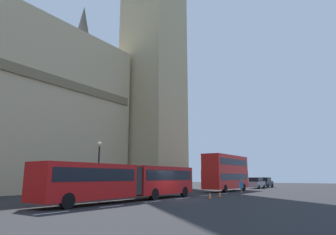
{
  "coord_description": "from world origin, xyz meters",
  "views": [
    {
      "loc": [
        -22.48,
        -14.9,
        1.96
      ],
      "look_at": [
        5.06,
        4.01,
        8.71
      ],
      "focal_mm": 31.46,
      "sensor_mm": 36.0,
      "label": 1
    }
  ],
  "objects_px": {
    "pedestrian_near_cones": "(241,187)",
    "traffic_cone_middle": "(220,194)",
    "sedan_lead": "(256,183)",
    "traffic_cone_west": "(210,196)",
    "sedan_trailing": "(265,182)",
    "street_lamp": "(99,165)",
    "double_decker_bus": "(226,171)",
    "articulated_bus": "(129,179)"
  },
  "relations": [
    {
      "from": "traffic_cone_middle",
      "to": "street_lamp",
      "type": "height_order",
      "value": "street_lamp"
    },
    {
      "from": "sedan_lead",
      "to": "traffic_cone_middle",
      "type": "height_order",
      "value": "sedan_lead"
    },
    {
      "from": "articulated_bus",
      "to": "pedestrian_near_cones",
      "type": "bearing_deg",
      "value": -28.83
    },
    {
      "from": "articulated_bus",
      "to": "traffic_cone_west",
      "type": "xyz_separation_m",
      "value": [
        6.05,
        -4.44,
        -1.46
      ]
    },
    {
      "from": "traffic_cone_middle",
      "to": "pedestrian_near_cones",
      "type": "distance_m",
      "value": 2.55
    },
    {
      "from": "pedestrian_near_cones",
      "to": "double_decker_bus",
      "type": "bearing_deg",
      "value": 30.55
    },
    {
      "from": "traffic_cone_middle",
      "to": "sedan_trailing",
      "type": "bearing_deg",
      "value": 8.47
    },
    {
      "from": "sedan_lead",
      "to": "street_lamp",
      "type": "relative_size",
      "value": 0.83
    },
    {
      "from": "sedan_trailing",
      "to": "pedestrian_near_cones",
      "type": "bearing_deg",
      "value": -168.1
    },
    {
      "from": "double_decker_bus",
      "to": "traffic_cone_middle",
      "type": "height_order",
      "value": "double_decker_bus"
    },
    {
      "from": "articulated_bus",
      "to": "traffic_cone_west",
      "type": "distance_m",
      "value": 7.65
    },
    {
      "from": "double_decker_bus",
      "to": "pedestrian_near_cones",
      "type": "relative_size",
      "value": 6.16
    },
    {
      "from": "articulated_bus",
      "to": "street_lamp",
      "type": "bearing_deg",
      "value": 81.16
    },
    {
      "from": "double_decker_bus",
      "to": "pedestrian_near_cones",
      "type": "height_order",
      "value": "double_decker_bus"
    },
    {
      "from": "sedan_lead",
      "to": "traffic_cone_west",
      "type": "height_order",
      "value": "sedan_lead"
    },
    {
      "from": "sedan_lead",
      "to": "pedestrian_near_cones",
      "type": "bearing_deg",
      "value": -165.59
    },
    {
      "from": "traffic_cone_middle",
      "to": "street_lamp",
      "type": "bearing_deg",
      "value": 131.52
    },
    {
      "from": "sedan_lead",
      "to": "street_lamp",
      "type": "height_order",
      "value": "street_lamp"
    },
    {
      "from": "articulated_bus",
      "to": "street_lamp",
      "type": "distance_m",
      "value": 4.75
    },
    {
      "from": "sedan_lead",
      "to": "traffic_cone_west",
      "type": "relative_size",
      "value": 7.59
    },
    {
      "from": "articulated_bus",
      "to": "pedestrian_near_cones",
      "type": "distance_m",
      "value": 11.98
    },
    {
      "from": "double_decker_bus",
      "to": "sedan_trailing",
      "type": "bearing_deg",
      "value": 0.79
    },
    {
      "from": "sedan_lead",
      "to": "pedestrian_near_cones",
      "type": "xyz_separation_m",
      "value": [
        -22.13,
        -5.68,
        -0.0
      ]
    },
    {
      "from": "double_decker_bus",
      "to": "sedan_lead",
      "type": "relative_size",
      "value": 2.37
    },
    {
      "from": "traffic_cone_middle",
      "to": "pedestrian_near_cones",
      "type": "height_order",
      "value": "pedestrian_near_cones"
    },
    {
      "from": "traffic_cone_middle",
      "to": "pedestrian_near_cones",
      "type": "xyz_separation_m",
      "value": [
        1.98,
        -1.47,
        0.63
      ]
    },
    {
      "from": "pedestrian_near_cones",
      "to": "articulated_bus",
      "type": "bearing_deg",
      "value": 151.17
    },
    {
      "from": "pedestrian_near_cones",
      "to": "traffic_cone_middle",
      "type": "bearing_deg",
      "value": 143.36
    },
    {
      "from": "traffic_cone_west",
      "to": "pedestrian_near_cones",
      "type": "bearing_deg",
      "value": -16.68
    },
    {
      "from": "sedan_trailing",
      "to": "pedestrian_near_cones",
      "type": "xyz_separation_m",
      "value": [
        -28.6,
        -6.02,
        -0.0
      ]
    },
    {
      "from": "sedan_lead",
      "to": "pedestrian_near_cones",
      "type": "distance_m",
      "value": 22.85
    },
    {
      "from": "traffic_cone_west",
      "to": "traffic_cone_middle",
      "type": "xyz_separation_m",
      "value": [
        2.44,
        0.15,
        0.0
      ]
    },
    {
      "from": "double_decker_bus",
      "to": "street_lamp",
      "type": "relative_size",
      "value": 1.98
    },
    {
      "from": "articulated_bus",
      "to": "traffic_cone_west",
      "type": "relative_size",
      "value": 29.11
    },
    {
      "from": "sedan_lead",
      "to": "traffic_cone_middle",
      "type": "xyz_separation_m",
      "value": [
        -24.11,
        -4.21,
        -0.63
      ]
    },
    {
      "from": "articulated_bus",
      "to": "sedan_lead",
      "type": "bearing_deg",
      "value": -0.14
    },
    {
      "from": "sedan_lead",
      "to": "double_decker_bus",
      "type": "bearing_deg",
      "value": 179.63
    },
    {
      "from": "pedestrian_near_cones",
      "to": "traffic_cone_west",
      "type": "bearing_deg",
      "value": 163.32
    },
    {
      "from": "sedan_trailing",
      "to": "traffic_cone_west",
      "type": "height_order",
      "value": "sedan_trailing"
    },
    {
      "from": "sedan_trailing",
      "to": "traffic_cone_middle",
      "type": "xyz_separation_m",
      "value": [
        -30.58,
        -4.55,
        -0.63
      ]
    },
    {
      "from": "articulated_bus",
      "to": "sedan_trailing",
      "type": "xyz_separation_m",
      "value": [
        39.07,
        0.26,
        -0.83
      ]
    },
    {
      "from": "sedan_trailing",
      "to": "sedan_lead",
      "type": "bearing_deg",
      "value": -176.98
    }
  ]
}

